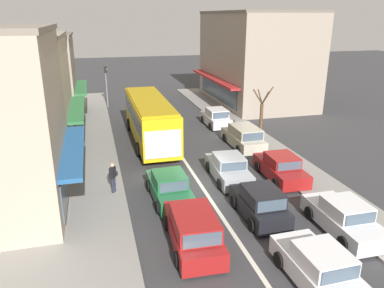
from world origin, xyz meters
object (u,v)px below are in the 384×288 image
object	(u,v)px
city_bus	(150,117)
parked_hatchback_kerb_rear	(216,118)
sedan_queue_far_back	(169,188)
parked_sedan_kerb_front	(344,218)
wagon_behind_bus_near	(193,229)
sedan_adjacent_lane_lead	(228,168)
street_tree_right	(261,118)
parked_sedan_kerb_second	(281,168)
traffic_light_downstreet	(106,79)
hatchback_adjacent_lane_trail	(260,204)
sedan_behind_bus_mid	(320,269)
pedestrian_with_handbag_near	(113,176)
parked_wagon_kerb_third	(244,137)

from	to	relation	value
city_bus	parked_hatchback_kerb_rear	xyz separation A→B (m)	(6.04, 2.66, -1.17)
sedan_queue_far_back	parked_sedan_kerb_front	size ratio (longest dim) A/B	1.01
parked_sedan_kerb_front	sedan_queue_far_back	bearing A→B (deg)	144.02
wagon_behind_bus_near	sedan_adjacent_lane_lead	xyz separation A→B (m)	(3.66, 5.87, -0.08)
wagon_behind_bus_near	street_tree_right	size ratio (longest dim) A/B	1.08
parked_sedan_kerb_second	traffic_light_downstreet	size ratio (longest dim) A/B	1.01
hatchback_adjacent_lane_trail	parked_sedan_kerb_front	world-z (taller)	hatchback_adjacent_lane_trail
traffic_light_downstreet	street_tree_right	bearing A→B (deg)	-55.56
city_bus	parked_hatchback_kerb_rear	world-z (taller)	city_bus
sedan_behind_bus_mid	pedestrian_with_handbag_near	bearing A→B (deg)	125.66
parked_sedan_kerb_front	parked_hatchback_kerb_rear	size ratio (longest dim) A/B	1.13
sedan_behind_bus_mid	parked_sedan_kerb_second	xyz separation A→B (m)	(2.97, 8.63, 0.00)
street_tree_right	parked_sedan_kerb_front	bearing A→B (deg)	-96.99
wagon_behind_bus_near	sedan_queue_far_back	size ratio (longest dim) A/B	1.08
sedan_behind_bus_mid	parked_hatchback_kerb_rear	world-z (taller)	parked_hatchback_kerb_rear
hatchback_adjacent_lane_trail	parked_hatchback_kerb_rear	xyz separation A→B (m)	(2.84, 15.11, 0.00)
sedan_queue_far_back	parked_hatchback_kerb_rear	xyz separation A→B (m)	(6.55, 12.27, 0.05)
wagon_behind_bus_near	parked_wagon_kerb_third	bearing A→B (deg)	58.51
wagon_behind_bus_near	parked_sedan_kerb_second	size ratio (longest dim) A/B	1.08
pedestrian_with_handbag_near	parked_sedan_kerb_front	bearing A→B (deg)	-33.36
hatchback_adjacent_lane_trail	street_tree_right	xyz separation A→B (m)	(4.45, 9.70, 1.28)
hatchback_adjacent_lane_trail	sedan_queue_far_back	xyz separation A→B (m)	(-3.70, 2.83, -0.05)
hatchback_adjacent_lane_trail	parked_sedan_kerb_second	size ratio (longest dim) A/B	0.87
sedan_queue_far_back	pedestrian_with_handbag_near	xyz separation A→B (m)	(-2.72, 1.33, 0.40)
parked_wagon_kerb_third	sedan_adjacent_lane_lead	bearing A→B (deg)	-120.92
sedan_queue_far_back	parked_wagon_kerb_third	bearing A→B (deg)	44.34
traffic_light_downstreet	pedestrian_with_handbag_near	world-z (taller)	traffic_light_downstreet
parked_hatchback_kerb_rear	sedan_adjacent_lane_lead	bearing A→B (deg)	-104.57
sedan_behind_bus_mid	parked_sedan_kerb_second	world-z (taller)	same
parked_hatchback_kerb_rear	sedan_queue_far_back	bearing A→B (deg)	-118.08
wagon_behind_bus_near	pedestrian_with_handbag_near	xyz separation A→B (m)	(-2.84, 5.57, 0.32)
parked_sedan_kerb_front	street_tree_right	distance (m)	11.90
parked_wagon_kerb_third	traffic_light_downstreet	size ratio (longest dim) A/B	1.07
wagon_behind_bus_near	parked_sedan_kerb_second	xyz separation A→B (m)	(6.61, 5.18, -0.08)
hatchback_adjacent_lane_trail	parked_hatchback_kerb_rear	distance (m)	15.37
pedestrian_with_handbag_near	traffic_light_downstreet	bearing A→B (deg)	88.10
wagon_behind_bus_near	pedestrian_with_handbag_near	bearing A→B (deg)	117.02
sedan_behind_bus_mid	parked_hatchback_kerb_rear	size ratio (longest dim) A/B	1.14
wagon_behind_bus_near	traffic_light_downstreet	xyz separation A→B (m)	(-2.16, 25.97, 2.11)
pedestrian_with_handbag_near	city_bus	bearing A→B (deg)	68.73
hatchback_adjacent_lane_trail	parked_hatchback_kerb_rear	size ratio (longest dim) A/B	1.00
parked_sedan_kerb_front	parked_wagon_kerb_third	xyz separation A→B (m)	(0.04, 11.49, 0.08)
sedan_behind_bus_mid	sedan_queue_far_back	bearing A→B (deg)	116.04
street_tree_right	pedestrian_with_handbag_near	size ratio (longest dim) A/B	2.60
traffic_light_downstreet	street_tree_right	world-z (taller)	street_tree_right
sedan_behind_bus_mid	wagon_behind_bus_near	xyz separation A→B (m)	(-3.63, 3.46, 0.08)
city_bus	parked_hatchback_kerb_rear	size ratio (longest dim) A/B	2.92
street_tree_right	wagon_behind_bus_near	bearing A→B (deg)	-125.91
sedan_adjacent_lane_lead	pedestrian_with_handbag_near	xyz separation A→B (m)	(-6.50, -0.30, 0.40)
city_bus	sedan_adjacent_lane_lead	size ratio (longest dim) A/B	2.54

